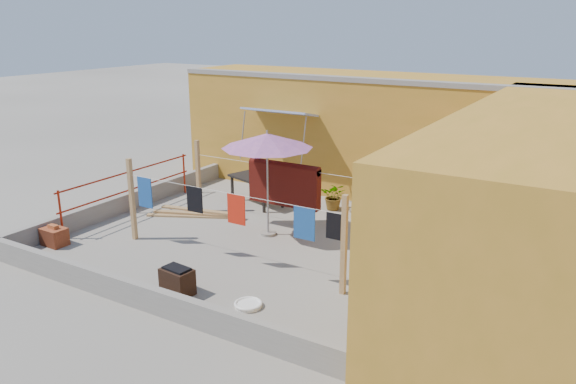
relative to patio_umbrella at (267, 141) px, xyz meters
The scene contains 21 objects.
ground 2.14m from the patio_umbrella, 64.49° to the right, with size 80.00×80.00×0.00m, color #9E998E.
wall_back 4.46m from the patio_umbrella, 81.62° to the left, with size 11.00×3.27×3.21m.
wall_right 5.38m from the patio_umbrella, ahead, with size 2.40×9.00×3.20m, color #C2822A.
parapet_front 4.33m from the patio_umbrella, 87.83° to the right, with size 8.30×0.16×0.44m, color gray.
parapet_left 4.38m from the patio_umbrella, behind, with size 0.16×7.30×0.44m, color gray.
red_railing 3.99m from the patio_umbrella, behind, with size 0.05×4.20×1.10m.
clothesline_rig 1.12m from the patio_umbrella, 58.27° to the left, with size 5.09×2.35×1.80m.
patio_umbrella is the anchor object (origin of this frame).
outdoor_table 2.68m from the patio_umbrella, 130.23° to the left, with size 1.68×1.19×0.71m.
brick_stack 4.93m from the patio_umbrella, 141.40° to the right, with size 0.53×0.39×0.45m.
lumber_pile 2.98m from the patio_umbrella, behind, with size 2.24×1.11×0.14m.
brazier 3.70m from the patio_umbrella, 86.59° to the right, with size 0.59×0.43×0.50m.
white_basin 3.91m from the patio_umbrella, 62.89° to the right, with size 0.47×0.47×0.08m.
water_jug_a 3.94m from the patio_umbrella, ahead, with size 0.24×0.24×0.38m.
water_jug_b 3.39m from the patio_umbrella, 26.10° to the left, with size 0.23×0.23×0.36m.
green_hose 4.24m from the patio_umbrella, 24.40° to the left, with size 0.53×0.53×0.08m.
plant_back_a 2.95m from the patio_umbrella, 78.35° to the left, with size 0.64×0.55×0.71m, color #1E5B1A.
plant_back_b 4.03m from the patio_umbrella, 53.03° to the left, with size 0.38×0.38×0.67m, color #1E5B1A.
plant_right_a 4.46m from the patio_umbrella, 22.29° to the left, with size 0.48×0.33×0.91m, color #1E5B1A.
plant_right_b 4.50m from the patio_umbrella, 22.20° to the right, with size 0.44×0.35×0.80m, color #1E5B1A.
plant_right_c 4.68m from the patio_umbrella, 35.80° to the right, with size 0.54×0.47×0.60m, color #1E5B1A.
Camera 1 is at (6.23, -9.48, 4.54)m, focal length 35.00 mm.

